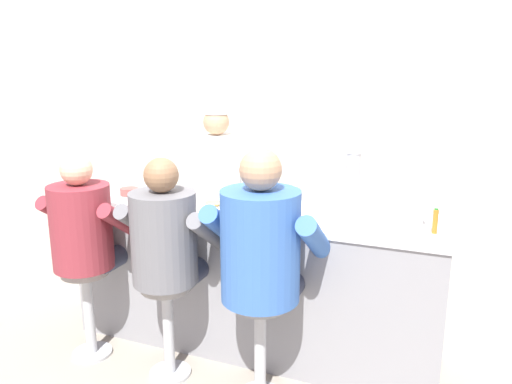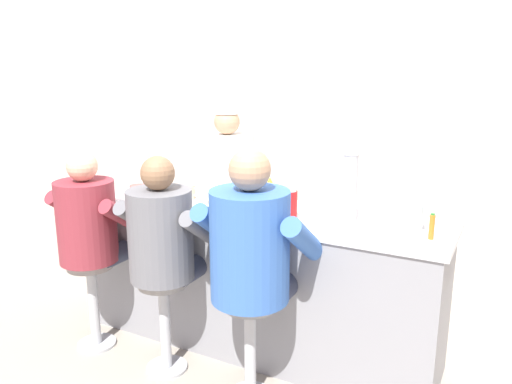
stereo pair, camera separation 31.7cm
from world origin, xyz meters
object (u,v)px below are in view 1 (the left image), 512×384
at_px(mustard_bottle_yellow, 271,196).
at_px(cup_stack_steel, 352,186).
at_px(hot_sauce_bottle_orange, 435,221).
at_px(cereal_bowl, 129,191).
at_px(coffee_mug_tan, 185,194).
at_px(diner_seated_blue, 263,250).
at_px(ketchup_bottle_red, 294,201).
at_px(diner_seated_maroon, 85,232).
at_px(water_pitcher_clear, 411,208).
at_px(cook_in_whites_near, 217,190).
at_px(coffee_mug_white, 260,199).
at_px(diner_seated_grey, 167,243).
at_px(breakfast_plate, 214,206).

xyz_separation_m(mustard_bottle_yellow, cup_stack_steel, (0.50, 0.04, 0.10)).
relative_size(hot_sauce_bottle_orange, cereal_bowl, 1.09).
bearing_deg(hot_sauce_bottle_orange, coffee_mug_tan, 176.34).
relative_size(mustard_bottle_yellow, diner_seated_blue, 0.16).
bearing_deg(hot_sauce_bottle_orange, cup_stack_steel, 170.38).
bearing_deg(ketchup_bottle_red, coffee_mug_tan, 172.28).
relative_size(ketchup_bottle_red, mustard_bottle_yellow, 1.01).
distance_m(diner_seated_maroon, diner_seated_blue, 1.21).
bearing_deg(water_pitcher_clear, cook_in_whites_near, 160.47).
xyz_separation_m(ketchup_bottle_red, diner_seated_blue, (-0.05, -0.40, -0.19)).
xyz_separation_m(coffee_mug_white, cook_in_whites_near, (-0.56, 0.49, -0.10)).
bearing_deg(coffee_mug_white, diner_seated_grey, -121.72).
xyz_separation_m(mustard_bottle_yellow, cook_in_whites_near, (-0.68, 0.62, -0.16)).
xyz_separation_m(diner_seated_maroon, cook_in_whites_near, (0.40, 1.07, 0.07)).
bearing_deg(coffee_mug_white, diner_seated_blue, -66.86).
bearing_deg(diner_seated_blue, cereal_bowl, 158.12).
bearing_deg(cup_stack_steel, ketchup_bottle_red, -165.15).
xyz_separation_m(mustard_bottle_yellow, cereal_bowl, (-1.10, 0.04, -0.08)).
bearing_deg(diner_seated_maroon, ketchup_bottle_red, 17.74).
bearing_deg(cereal_bowl, ketchup_bottle_red, -4.29).
bearing_deg(ketchup_bottle_red, cook_in_whites_near, 141.69).
xyz_separation_m(coffee_mug_tan, diner_seated_blue, (0.77, -0.51, -0.13)).
bearing_deg(cereal_bowl, hot_sauce_bottle_orange, -2.43).
height_order(water_pitcher_clear, coffee_mug_tan, water_pitcher_clear).
bearing_deg(cook_in_whites_near, coffee_mug_tan, -87.04).
bearing_deg(ketchup_bottle_red, diner_seated_maroon, -162.26).
bearing_deg(coffee_mug_tan, water_pitcher_clear, 0.80).
bearing_deg(coffee_mug_white, cup_stack_steel, -8.29).
bearing_deg(cereal_bowl, mustard_bottle_yellow, -2.21).
bearing_deg(cup_stack_steel, coffee_mug_white, 171.71).
height_order(water_pitcher_clear, diner_seated_grey, diner_seated_grey).
bearing_deg(coffee_mug_tan, ketchup_bottle_red, -7.72).
bearing_deg(diner_seated_blue, diner_seated_grey, -179.55).
relative_size(mustard_bottle_yellow, cook_in_whites_near, 0.14).
height_order(mustard_bottle_yellow, breakfast_plate, mustard_bottle_yellow).
height_order(cup_stack_steel, diner_seated_maroon, cup_stack_steel).
height_order(mustard_bottle_yellow, water_pitcher_clear, mustard_bottle_yellow).
xyz_separation_m(mustard_bottle_yellow, diner_seated_grey, (-0.48, -0.45, -0.22)).
bearing_deg(coffee_mug_tan, mustard_bottle_yellow, -5.14).
height_order(cereal_bowl, cook_in_whites_near, cook_in_whites_near).
height_order(ketchup_bottle_red, cereal_bowl, ketchup_bottle_red).
bearing_deg(coffee_mug_white, mustard_bottle_yellow, -45.73).
height_order(cup_stack_steel, diner_seated_grey, cup_stack_steel).
relative_size(ketchup_bottle_red, diner_seated_blue, 0.16).
bearing_deg(coffee_mug_white, breakfast_plate, -147.74).
bearing_deg(coffee_mug_white, water_pitcher_clear, -2.79).
bearing_deg(diner_seated_maroon, diner_seated_grey, 0.07).
distance_m(ketchup_bottle_red, hot_sauce_bottle_orange, 0.81).
relative_size(mustard_bottle_yellow, breakfast_plate, 0.88).
relative_size(coffee_mug_tan, cup_stack_steel, 0.33).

